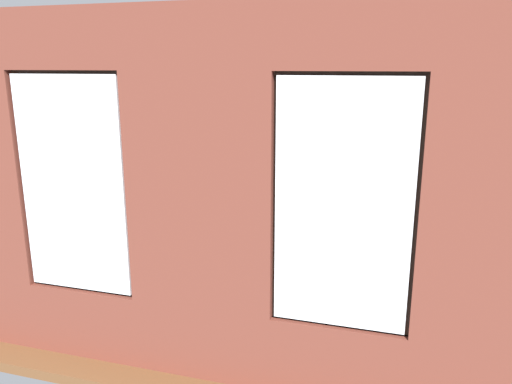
% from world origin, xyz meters
% --- Properties ---
extents(ground_plane, '(7.02, 5.63, 0.10)m').
position_xyz_m(ground_plane, '(0.00, 0.00, -0.05)').
color(ground_plane, brown).
extents(brick_wall_with_windows, '(6.42, 0.30, 3.18)m').
position_xyz_m(brick_wall_with_windows, '(0.00, 2.43, 1.56)').
color(brick_wall_with_windows, brown).
rests_on(brick_wall_with_windows, ground_plane).
extents(white_wall_right, '(0.10, 4.63, 3.18)m').
position_xyz_m(white_wall_right, '(3.16, 0.20, 1.59)').
color(white_wall_right, silver).
rests_on(white_wall_right, ground_plane).
extents(couch_by_window, '(1.97, 0.87, 0.80)m').
position_xyz_m(couch_by_window, '(0.25, 1.78, 0.33)').
color(couch_by_window, black).
rests_on(couch_by_window, ground_plane).
extents(couch_left, '(0.96, 1.91, 0.80)m').
position_xyz_m(couch_left, '(-2.51, 0.39, 0.33)').
color(couch_left, black).
rests_on(couch_left, ground_plane).
extents(coffee_table, '(1.30, 0.75, 0.42)m').
position_xyz_m(coffee_table, '(0.36, -0.16, 0.37)').
color(coffee_table, olive).
rests_on(coffee_table, ground_plane).
extents(cup_ceramic, '(0.08, 0.08, 0.09)m').
position_xyz_m(cup_ceramic, '(0.00, -0.30, 0.46)').
color(cup_ceramic, '#B23D38').
rests_on(cup_ceramic, coffee_table).
extents(candle_jar, '(0.08, 0.08, 0.12)m').
position_xyz_m(candle_jar, '(0.52, -0.26, 0.48)').
color(candle_jar, '#B7333D').
rests_on(candle_jar, coffee_table).
extents(table_plant_small, '(0.12, 0.12, 0.19)m').
position_xyz_m(table_plant_small, '(0.75, -0.05, 0.52)').
color(table_plant_small, brown).
rests_on(table_plant_small, coffee_table).
extents(remote_black, '(0.18, 0.09, 0.02)m').
position_xyz_m(remote_black, '(0.26, -0.05, 0.43)').
color(remote_black, black).
rests_on(remote_black, coffee_table).
extents(remote_gray, '(0.18, 0.10, 0.02)m').
position_xyz_m(remote_gray, '(0.36, -0.16, 0.43)').
color(remote_gray, '#59595B').
rests_on(remote_gray, coffee_table).
extents(media_console, '(1.09, 0.42, 0.50)m').
position_xyz_m(media_console, '(2.86, 0.11, 0.25)').
color(media_console, black).
rests_on(media_console, ground_plane).
extents(tv_flatscreen, '(0.98, 0.20, 0.65)m').
position_xyz_m(tv_flatscreen, '(2.86, 0.11, 0.83)').
color(tv_flatscreen, black).
rests_on(tv_flatscreen, media_console).
extents(papasan_chair, '(1.04, 1.04, 0.67)m').
position_xyz_m(papasan_chair, '(0.22, -1.40, 0.43)').
color(papasan_chair, olive).
rests_on(papasan_chair, ground_plane).
extents(potted_plant_corner_near_left, '(0.90, 0.90, 1.27)m').
position_xyz_m(potted_plant_corner_near_left, '(-2.66, -1.81, 0.82)').
color(potted_plant_corner_near_left, brown).
rests_on(potted_plant_corner_near_left, ground_plane).
extents(potted_plant_foreground_right, '(0.65, 0.65, 1.02)m').
position_xyz_m(potted_plant_foreground_right, '(2.56, -1.76, 0.66)').
color(potted_plant_foreground_right, brown).
rests_on(potted_plant_foreground_right, ground_plane).
extents(potted_plant_by_left_couch, '(0.37, 0.37, 0.64)m').
position_xyz_m(potted_plant_by_left_couch, '(-2.11, -0.99, 0.42)').
color(potted_plant_by_left_couch, '#9E5638').
rests_on(potted_plant_by_left_couch, ground_plane).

